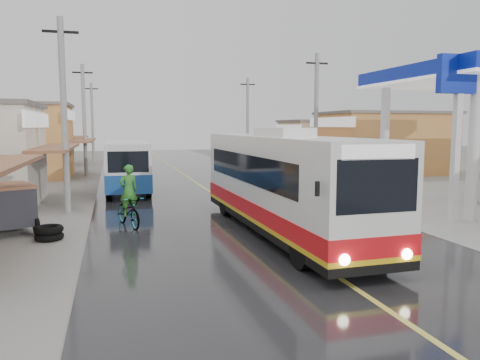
{
  "coord_description": "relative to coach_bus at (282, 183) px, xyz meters",
  "views": [
    {
      "loc": [
        -5.14,
        -11.64,
        3.61
      ],
      "look_at": [
        -0.55,
        5.1,
        1.61
      ],
      "focal_mm": 35.0,
      "sensor_mm": 36.0,
      "label": 1
    }
  ],
  "objects": [
    {
      "name": "second_bus",
      "position": [
        -4.68,
        12.01,
        -0.23
      ],
      "size": [
        2.38,
        8.3,
        2.74
      ],
      "rotation": [
        0.0,
        0.0,
        -0.02
      ],
      "color": "silver",
      "rests_on": "road"
    },
    {
      "name": "ground",
      "position": [
        -0.34,
        -3.03,
        -1.71
      ],
      "size": [
        120.0,
        120.0,
        0.0
      ],
      "primitive_type": "plane",
      "color": "slate",
      "rests_on": "ground"
    },
    {
      "name": "centre_line",
      "position": [
        -0.34,
        11.97,
        -1.69
      ],
      "size": [
        0.15,
        90.0,
        0.01
      ],
      "primitive_type": "cube",
      "color": "#D8CC4C",
      "rests_on": "road"
    },
    {
      "name": "tyre_stack",
      "position": [
        -7.5,
        1.03,
        -1.48
      ],
      "size": [
        0.9,
        0.9,
        0.46
      ],
      "color": "black",
      "rests_on": "ground"
    },
    {
      "name": "tricycle_near",
      "position": [
        -8.88,
        2.51,
        -0.76
      ],
      "size": [
        2.12,
        2.37,
        1.66
      ],
      "rotation": [
        0.0,
        0.0,
        0.39
      ],
      "color": "#26262D",
      "rests_on": "ground"
    },
    {
      "name": "cyclist",
      "position": [
        -4.96,
        2.38,
        -0.97
      ],
      "size": [
        1.33,
        2.23,
        2.27
      ],
      "rotation": [
        0.0,
        0.0,
        0.3
      ],
      "color": "black",
      "rests_on": "ground"
    },
    {
      "name": "utility_poles_right",
      "position": [
        6.66,
        11.97,
        -1.71
      ],
      "size": [
        1.6,
        36.0,
        8.0
      ],
      "primitive_type": null,
      "color": "gray",
      "rests_on": "ground"
    },
    {
      "name": "coach_bus",
      "position": [
        0.0,
        0.0,
        0.0
      ],
      "size": [
        2.8,
        11.42,
        3.54
      ],
      "rotation": [
        0.0,
        0.0,
        0.02
      ],
      "color": "silver",
      "rests_on": "road"
    },
    {
      "name": "shopfronts_right",
      "position": [
        14.66,
        8.97,
        -1.71
      ],
      "size": [
        11.0,
        44.0,
        4.8
      ],
      "primitive_type": null,
      "color": "#BDB6A5",
      "rests_on": "ground"
    },
    {
      "name": "utility_poles_left",
      "position": [
        -7.34,
        12.97,
        -1.71
      ],
      "size": [
        1.6,
        50.0,
        8.0
      ],
      "primitive_type": null,
      "color": "gray",
      "rests_on": "ground"
    },
    {
      "name": "road",
      "position": [
        -0.34,
        11.97,
        -1.7
      ],
      "size": [
        12.0,
        90.0,
        0.02
      ],
      "primitive_type": "cube",
      "color": "black",
      "rests_on": "ground"
    }
  ]
}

